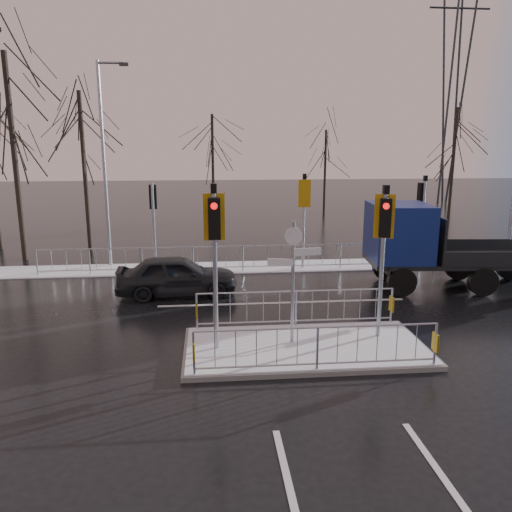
{
  "coord_description": "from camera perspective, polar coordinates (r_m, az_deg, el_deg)",
  "views": [
    {
      "loc": [
        -2.31,
        -11.46,
        5.04
      ],
      "look_at": [
        -0.96,
        2.8,
        1.8
      ],
      "focal_mm": 35.0,
      "sensor_mm": 36.0,
      "label": 1
    }
  ],
  "objects": [
    {
      "name": "car_far_lane",
      "position": [
        17.06,
        -9.0,
        -2.2
      ],
      "size": [
        4.12,
        1.84,
        1.38
      ],
      "primitive_type": "imported",
      "rotation": [
        0.0,
        0.0,
        1.62
      ],
      "color": "black",
      "rests_on": "ground"
    },
    {
      "name": "pylon_wires",
      "position": [
        46.08,
        20.48,
        19.45
      ],
      "size": [
        70.0,
        2.38,
        19.97
      ],
      "color": "#2D3033",
      "rests_on": "ground"
    },
    {
      "name": "ground",
      "position": [
        12.73,
        5.61,
        -10.64
      ],
      "size": [
        120.0,
        120.0,
        0.0
      ],
      "primitive_type": "plane",
      "color": "black",
      "rests_on": "ground"
    },
    {
      "name": "tree_far_b",
      "position": [
        36.43,
        7.94,
        11.27
      ],
      "size": [
        3.25,
        3.25,
        6.14
      ],
      "color": "black",
      "rests_on": "ground"
    },
    {
      "name": "tree_near_b",
      "position": [
        24.62,
        -19.22,
        12.3
      ],
      "size": [
        4.0,
        4.0,
        7.55
      ],
      "color": "black",
      "rests_on": "ground"
    },
    {
      "name": "tree_near_a",
      "position": [
        23.93,
        -26.25,
        14.04
      ],
      "size": [
        4.75,
        4.75,
        8.97
      ],
      "color": "black",
      "rests_on": "ground"
    },
    {
      "name": "tree_far_c",
      "position": [
        36.33,
        21.77,
        12.02
      ],
      "size": [
        4.0,
        4.0,
        7.55
      ],
      "color": "black",
      "rests_on": "ground"
    },
    {
      "name": "far_kerb_fixtures",
      "position": [
        20.13,
        2.14,
        1.21
      ],
      "size": [
        18.0,
        0.65,
        3.83
      ],
      "color": "#9BA2A9",
      "rests_on": "ground"
    },
    {
      "name": "traffic_island",
      "position": [
        12.59,
        5.59,
        -8.99
      ],
      "size": [
        6.0,
        3.04,
        4.15
      ],
      "color": "slate",
      "rests_on": "ground"
    },
    {
      "name": "tree_far_a",
      "position": [
        33.46,
        -4.99,
        12.32
      ],
      "size": [
        3.75,
        3.75,
        7.08
      ],
      "color": "black",
      "rests_on": "ground"
    },
    {
      "name": "street_lamp_left",
      "position": [
        21.36,
        -16.82,
        10.74
      ],
      "size": [
        1.25,
        0.18,
        8.2
      ],
      "color": "#9BA2A9",
      "rests_on": "ground"
    },
    {
      "name": "snow_verge",
      "position": [
        20.8,
        1.13,
        -1.23
      ],
      "size": [
        30.0,
        2.0,
        0.04
      ],
      "primitive_type": "cube",
      "color": "white",
      "rests_on": "ground"
    },
    {
      "name": "lane_markings",
      "position": [
        12.43,
        5.91,
        -11.23
      ],
      "size": [
        8.0,
        11.38,
        0.01
      ],
      "color": "silver",
      "rests_on": "ground"
    },
    {
      "name": "flatbed_truck",
      "position": [
        18.53,
        18.65,
        1.35
      ],
      "size": [
        6.65,
        2.9,
        3.0
      ],
      "color": "black",
      "rests_on": "ground"
    }
  ]
}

